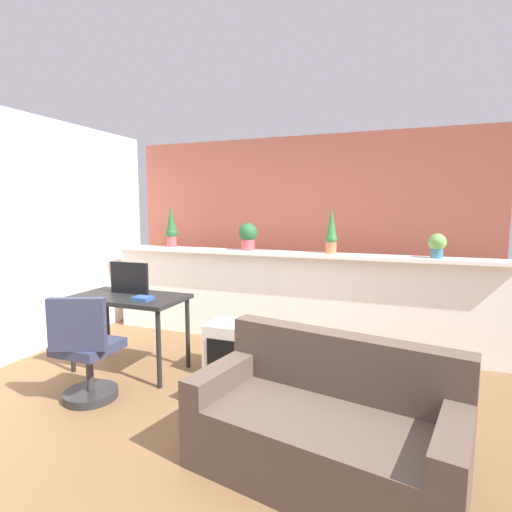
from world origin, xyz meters
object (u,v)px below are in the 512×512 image
couch (325,428)px  desk (129,304)px  side_cube_shelf (229,348)px  book_on_desk (143,299)px  potted_plant_0 (171,227)px  potted_plant_3 (437,244)px  potted_plant_2 (331,233)px  tv_monitor (129,278)px  potted_plant_1 (248,235)px  office_chair (86,356)px

couch → desk: bearing=157.5°
side_cube_shelf → book_on_desk: bearing=-149.7°
potted_plant_0 → potted_plant_3: (3.13, -0.04, -0.12)m
side_cube_shelf → couch: 1.63m
potted_plant_2 → book_on_desk: bearing=-136.4°
potted_plant_0 → tv_monitor: bearing=-77.3°
potted_plant_0 → potted_plant_1: 1.07m
potted_plant_0 → potted_plant_2: (2.06, 0.00, -0.02)m
potted_plant_2 → couch: (0.37, -2.15, -1.05)m
potted_plant_2 → book_on_desk: 2.12m
potted_plant_3 → book_on_desk: 2.93m
potted_plant_0 → office_chair: (0.41, -1.96, -0.96)m
potted_plant_1 → tv_monitor: size_ratio=0.76×
potted_plant_1 → potted_plant_3: (2.06, -0.03, -0.04)m
side_cube_shelf → potted_plant_3: bearing=27.5°
potted_plant_0 → book_on_desk: 1.63m
desk → office_chair: 0.74m
potted_plant_0 → couch: size_ratio=0.32×
potted_plant_2 → couch: bearing=-80.3°
potted_plant_1 → desk: (-0.74, -1.28, -0.61)m
tv_monitor → book_on_desk: (0.31, -0.20, -0.14)m
potted_plant_0 → desk: size_ratio=0.48×
desk → potted_plant_2: bearing=36.6°
potted_plant_1 → potted_plant_2: 0.99m
potted_plant_0 → tv_monitor: (0.27, -1.20, -0.44)m
desk → office_chair: office_chair is taller
potted_plant_3 → book_on_desk: bearing=-151.8°
office_chair → potted_plant_3: bearing=35.4°
tv_monitor → couch: (2.15, -0.95, -0.63)m
potted_plant_1 → book_on_desk: bearing=-109.2°
potted_plant_2 → potted_plant_3: bearing=-2.1°
potted_plant_2 → office_chair: 2.73m
couch → side_cube_shelf: bearing=135.2°
book_on_desk → desk: bearing=153.9°
tv_monitor → side_cube_shelf: 1.21m
potted_plant_2 → desk: (-1.73, -1.29, -0.66)m
potted_plant_1 → book_on_desk: potted_plant_1 is taller
potted_plant_1 → desk: 1.60m
couch → office_chair: bearing=174.6°
tv_monitor → office_chair: tv_monitor is taller
book_on_desk → side_cube_shelf: bearing=30.3°
tv_monitor → office_chair: (0.14, -0.76, -0.52)m
potted_plant_0 → potted_plant_1: potted_plant_0 is taller
potted_plant_0 → couch: potted_plant_0 is taller
potted_plant_3 → desk: (-2.81, -1.25, -0.57)m
potted_plant_2 → book_on_desk: (-1.48, -1.41, -0.56)m
side_cube_shelf → couch: couch is taller
potted_plant_0 → book_on_desk: size_ratio=3.16×
potted_plant_3 → side_cube_shelf: size_ratio=0.50×
potted_plant_0 → couch: 3.41m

